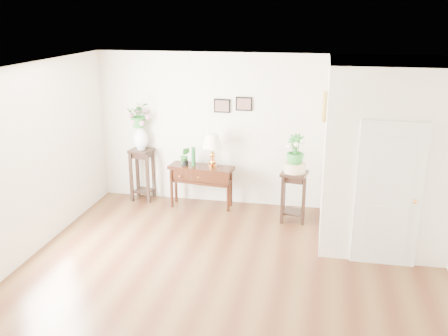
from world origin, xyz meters
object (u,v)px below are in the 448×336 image
(console_table, at_px, (201,187))
(plant_stand_a, at_px, (142,174))
(plant_stand_b, at_px, (293,196))
(table_lamp, at_px, (212,148))

(console_table, distance_m, plant_stand_a, 1.22)
(plant_stand_a, height_order, plant_stand_b, plant_stand_a)
(console_table, height_order, plant_stand_a, plant_stand_a)
(table_lamp, bearing_deg, plant_stand_b, -11.61)
(table_lamp, distance_m, plant_stand_b, 1.68)
(console_table, distance_m, table_lamp, 0.77)
(plant_stand_b, bearing_deg, table_lamp, 168.39)
(console_table, relative_size, table_lamp, 1.89)
(plant_stand_b, bearing_deg, plant_stand_a, 170.71)
(table_lamp, relative_size, plant_stand_a, 0.63)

